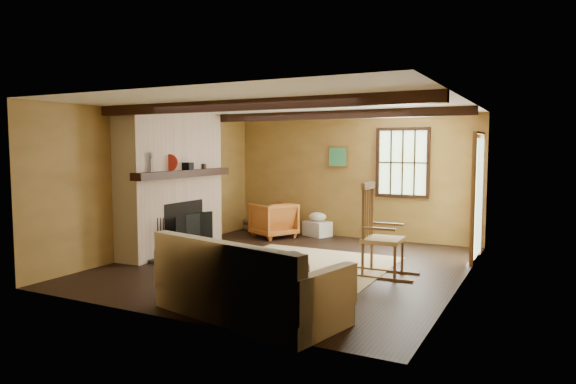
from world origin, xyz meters
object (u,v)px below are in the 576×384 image
Objects in this scene: rocking_chair at (380,236)px; laundry_basket at (317,229)px; sofa at (247,288)px; armchair at (273,220)px; fireplace at (173,188)px.

laundry_basket is (-2.06, 2.51, -0.40)m from rocking_chair.
sofa is (-0.72, -2.37, -0.25)m from rocking_chair.
laundry_basket is 0.92m from armchair.
fireplace is 1.06× the size of sofa.
sofa reaches higher than armchair.
rocking_chair is at bearing 85.93° from sofa.
sofa is at bearing -38.65° from fireplace.
laundry_basket is at bearing 37.39° from rocking_chair.
sofa is at bearing -74.58° from laundry_basket.
rocking_chair is at bearing -50.58° from laundry_basket.
armchair is (-2.79, 1.99, -0.20)m from rocking_chair.
rocking_chair is 1.71× the size of armchair.
rocking_chair is 3.27m from laundry_basket.
fireplace is at bearing -121.48° from laundry_basket.
laundry_basket is (1.56, 2.55, -0.95)m from fireplace.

